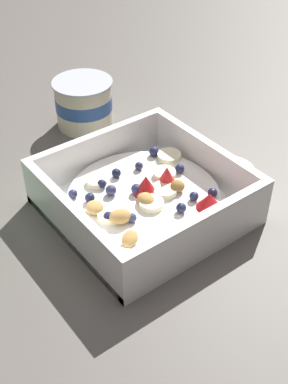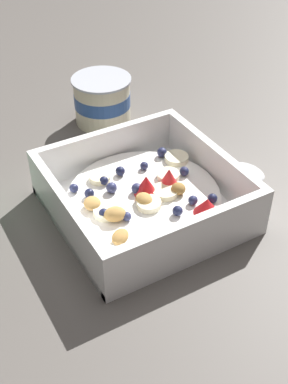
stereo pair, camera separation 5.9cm
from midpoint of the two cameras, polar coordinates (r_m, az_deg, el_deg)
ground_plane at (r=0.61m, az=3.91°, el=-1.88°), size 2.40×2.40×0.00m
fruit_bowl at (r=0.59m, az=2.91°, el=-0.91°), size 0.20×0.20×0.06m
spoon at (r=0.70m, az=12.67°, el=3.32°), size 0.04×0.17×0.01m
yogurt_cup at (r=0.76m, az=-2.49°, el=10.26°), size 0.09×0.09×0.07m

